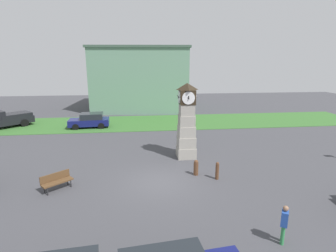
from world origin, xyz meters
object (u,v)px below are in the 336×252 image
object	(u,v)px
clock_tower	(187,124)
bollard_near_tower	(217,171)
bollard_mid_row	(196,167)
pedestrian_near_bench	(284,222)
car_far_lot	(90,120)
bench	(57,180)
pickup_truck	(4,119)

from	to	relation	value
clock_tower	bollard_near_tower	distance (m)	4.44
bollard_mid_row	pedestrian_near_bench	size ratio (longest dim) A/B	0.61
bollard_mid_row	car_far_lot	distance (m)	15.32
clock_tower	bollard_mid_row	bearing A→B (deg)	-89.18
bollard_near_tower	bench	size ratio (longest dim) A/B	0.68
bollard_near_tower	bench	distance (m)	8.99
pedestrian_near_bench	clock_tower	bearing A→B (deg)	101.80
car_far_lot	pedestrian_near_bench	size ratio (longest dim) A/B	2.64
clock_tower	bollard_near_tower	bearing A→B (deg)	-73.25
bollard_near_tower	pickup_truck	world-z (taller)	pickup_truck
bollard_near_tower	pickup_truck	size ratio (longest dim) A/B	0.20
clock_tower	car_far_lot	bearing A→B (deg)	130.93
bollard_near_tower	pedestrian_near_bench	xyz separation A→B (m)	(0.84, -5.71, 0.35)
bollard_mid_row	bollard_near_tower	bearing A→B (deg)	-33.14
bench	pickup_truck	bearing A→B (deg)	122.84
pedestrian_near_bench	car_far_lot	bearing A→B (deg)	118.39
clock_tower	bench	bearing A→B (deg)	-152.54
bollard_mid_row	bench	xyz separation A→B (m)	(-7.88, -0.97, 0.04)
bench	pedestrian_near_bench	size ratio (longest dim) A/B	1.00
car_far_lot	pickup_truck	size ratio (longest dim) A/B	0.78
clock_tower	bench	size ratio (longest dim) A/B	3.39
bollard_near_tower	bench	world-z (taller)	bollard_near_tower
bollard_near_tower	pedestrian_near_bench	distance (m)	5.78
car_far_lot	bollard_near_tower	bearing A→B (deg)	-54.75
pickup_truck	bench	distance (m)	17.32
bollard_near_tower	car_far_lot	xyz separation A→B (m)	(-9.54, 13.50, 0.23)
clock_tower	bollard_near_tower	world-z (taller)	clock_tower
clock_tower	pickup_truck	distance (m)	20.22
clock_tower	pickup_truck	world-z (taller)	clock_tower
bollard_mid_row	car_far_lot	bearing A→B (deg)	123.43
clock_tower	bollard_mid_row	distance (m)	3.68
pickup_truck	clock_tower	bearing A→B (deg)	-31.32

